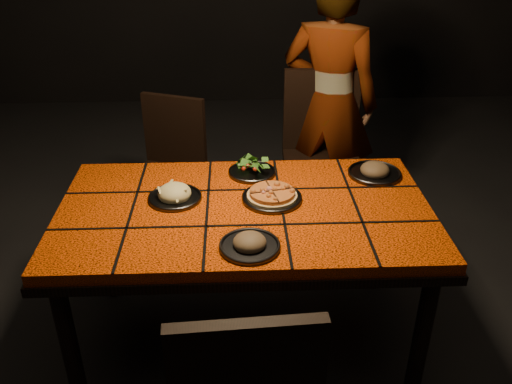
{
  "coord_description": "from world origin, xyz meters",
  "views": [
    {
      "loc": [
        -0.04,
        -2.01,
        1.94
      ],
      "look_at": [
        0.05,
        0.0,
        0.82
      ],
      "focal_mm": 38.0,
      "sensor_mm": 36.0,
      "label": 1
    }
  ],
  "objects_px": {
    "plate_pizza": "(272,196)",
    "dining_table": "(245,222)",
    "plate_pasta": "(175,195)",
    "chair_far_left": "(169,161)",
    "diner": "(329,103)",
    "chair_far_right": "(322,145)"
  },
  "relations": [
    {
      "from": "plate_pizza",
      "to": "dining_table",
      "type": "bearing_deg",
      "value": -155.44
    },
    {
      "from": "plate_pasta",
      "to": "chair_far_left",
      "type": "bearing_deg",
      "value": 98.35
    },
    {
      "from": "dining_table",
      "to": "diner",
      "type": "bearing_deg",
      "value": 64.05
    },
    {
      "from": "chair_far_right",
      "to": "plate_pasta",
      "type": "height_order",
      "value": "chair_far_right"
    },
    {
      "from": "chair_far_left",
      "to": "plate_pizza",
      "type": "bearing_deg",
      "value": -37.57
    },
    {
      "from": "diner",
      "to": "plate_pizza",
      "type": "relative_size",
      "value": 6.07
    },
    {
      "from": "chair_far_right",
      "to": "chair_far_left",
      "type": "bearing_deg",
      "value": -176.63
    },
    {
      "from": "diner",
      "to": "plate_pizza",
      "type": "bearing_deg",
      "value": 91.22
    },
    {
      "from": "chair_far_right",
      "to": "diner",
      "type": "bearing_deg",
      "value": 68.49
    },
    {
      "from": "chair_far_right",
      "to": "plate_pasta",
      "type": "relative_size",
      "value": 4.33
    },
    {
      "from": "chair_far_left",
      "to": "diner",
      "type": "xyz_separation_m",
      "value": [
        0.98,
        0.15,
        0.3
      ]
    },
    {
      "from": "plate_pizza",
      "to": "chair_far_right",
      "type": "bearing_deg",
      "value": 68.51
    },
    {
      "from": "diner",
      "to": "plate_pizza",
      "type": "distance_m",
      "value": 1.15
    },
    {
      "from": "plate_pasta",
      "to": "diner",
      "type": "bearing_deg",
      "value": 50.82
    },
    {
      "from": "chair_far_left",
      "to": "dining_table",
      "type": "bearing_deg",
      "value": -44.73
    },
    {
      "from": "chair_far_left",
      "to": "diner",
      "type": "relative_size",
      "value": 0.55
    },
    {
      "from": "chair_far_right",
      "to": "plate_pizza",
      "type": "height_order",
      "value": "chair_far_right"
    },
    {
      "from": "plate_pizza",
      "to": "diner",
      "type": "bearing_deg",
      "value": 68.3
    },
    {
      "from": "plate_pizza",
      "to": "chair_far_left",
      "type": "bearing_deg",
      "value": 121.31
    },
    {
      "from": "chair_far_right",
      "to": "diner",
      "type": "relative_size",
      "value": 0.63
    },
    {
      "from": "dining_table",
      "to": "plate_pizza",
      "type": "bearing_deg",
      "value": 24.56
    },
    {
      "from": "plate_pizza",
      "to": "plate_pasta",
      "type": "xyz_separation_m",
      "value": [
        -0.43,
        0.02,
        0.0
      ]
    }
  ]
}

